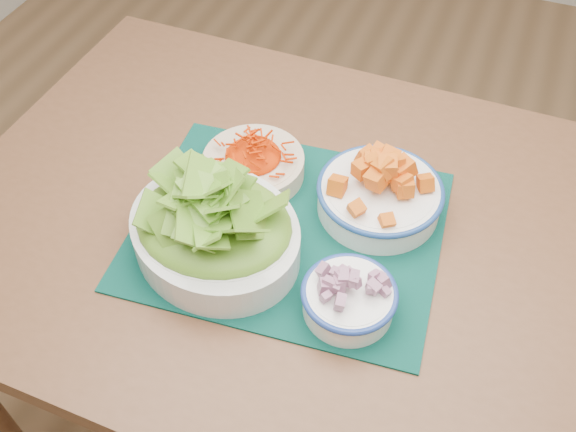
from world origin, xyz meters
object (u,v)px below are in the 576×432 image
(lettuce_bowl, at_px, (214,223))
(onion_bowl, at_px, (349,296))
(placemat, at_px, (288,229))
(squash_bowl, at_px, (381,189))
(carrot_bowl, at_px, (253,161))
(table, at_px, (324,260))

(lettuce_bowl, bearing_deg, onion_bowl, 14.41)
(placemat, distance_m, lettuce_bowl, 0.14)
(placemat, distance_m, squash_bowl, 0.16)
(carrot_bowl, height_order, lettuce_bowl, lettuce_bowl)
(carrot_bowl, bearing_deg, placemat, -43.11)
(lettuce_bowl, relative_size, onion_bowl, 2.18)
(carrot_bowl, bearing_deg, table, -22.63)
(placemat, distance_m, onion_bowl, 0.18)
(lettuce_bowl, bearing_deg, placemat, 64.69)
(placemat, xyz_separation_m, onion_bowl, (0.14, -0.11, 0.04))
(table, bearing_deg, lettuce_bowl, -142.40)
(carrot_bowl, bearing_deg, squash_bowl, 0.18)
(carrot_bowl, relative_size, lettuce_bowl, 0.64)
(carrot_bowl, relative_size, squash_bowl, 1.01)
(carrot_bowl, bearing_deg, lettuce_bowl, -86.13)
(placemat, relative_size, squash_bowl, 2.21)
(squash_bowl, distance_m, lettuce_bowl, 0.28)
(squash_bowl, bearing_deg, onion_bowl, -86.12)
(table, distance_m, carrot_bowl, 0.21)
(squash_bowl, xyz_separation_m, onion_bowl, (0.01, -0.21, -0.01))
(table, relative_size, placemat, 2.63)
(table, xyz_separation_m, squash_bowl, (0.07, 0.07, 0.14))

